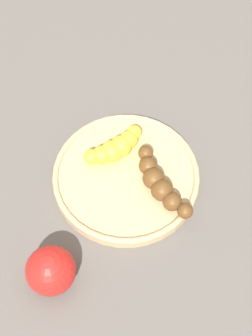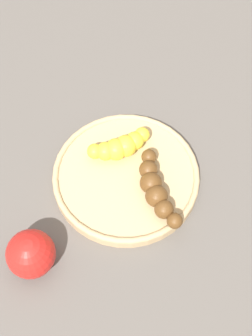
# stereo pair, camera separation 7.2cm
# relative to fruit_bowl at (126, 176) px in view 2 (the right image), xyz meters

# --- Properties ---
(ground_plane) EXTENTS (2.40, 2.40, 0.00)m
(ground_plane) POSITION_rel_fruit_bowl_xyz_m (0.00, 0.00, -0.01)
(ground_plane) COLOR #56514C
(fruit_bowl) EXTENTS (0.24, 0.24, 0.02)m
(fruit_bowl) POSITION_rel_fruit_bowl_xyz_m (0.00, 0.00, 0.00)
(fruit_bowl) COLOR tan
(fruit_bowl) RESTS_ON ground_plane
(banana_yellow) EXTENTS (0.11, 0.05, 0.04)m
(banana_yellow) POSITION_rel_fruit_bowl_xyz_m (0.02, 0.04, 0.03)
(banana_yellow) COLOR yellow
(banana_yellow) RESTS_ON fruit_bowl
(banana_overripe) EXTENTS (0.07, 0.13, 0.04)m
(banana_overripe) POSITION_rel_fruit_bowl_xyz_m (0.01, -0.06, 0.02)
(banana_overripe) COLOR #593819
(banana_overripe) RESTS_ON fruit_bowl
(apple_red) EXTENTS (0.07, 0.07, 0.07)m
(apple_red) POSITION_rel_fruit_bowl_xyz_m (-0.20, -0.02, 0.02)
(apple_red) COLOR red
(apple_red) RESTS_ON ground_plane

